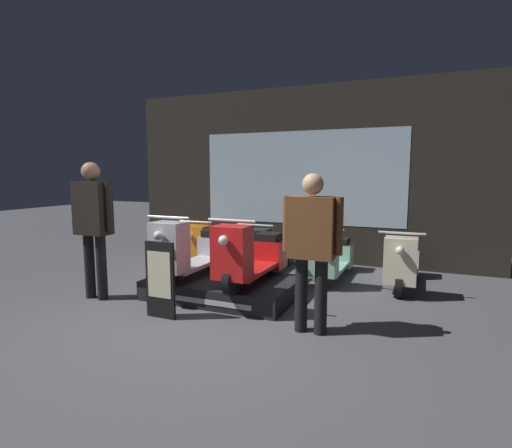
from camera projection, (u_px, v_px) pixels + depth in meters
name	position (u px, v px, depth m)	size (l,w,h in m)	color
ground_plane	(199.00, 328.00, 4.25)	(30.00, 30.00, 0.00)	#4C4C51
shop_wall_back	(300.00, 175.00, 7.39)	(6.87, 0.09, 3.20)	#28231E
display_platform	(223.00, 287.00, 5.31)	(1.90, 1.17, 0.25)	black
scooter_display_left	(194.00, 250.00, 5.39)	(0.59, 1.63, 0.88)	black
scooter_display_right	(252.00, 256.00, 5.06)	(0.59, 1.63, 0.88)	black
scooter_backrow_0	(213.00, 247.00, 6.98)	(0.59, 1.63, 0.88)	black
scooter_backrow_1	(269.00, 252.00, 6.58)	(0.59, 1.63, 0.88)	black
scooter_backrow_2	(331.00, 257.00, 6.17)	(0.59, 1.63, 0.88)	black
scooter_backrow_3	(402.00, 263.00, 5.77)	(0.59, 1.63, 0.88)	black
person_left_browsing	(93.00, 218.00, 5.12)	(0.62, 0.26, 1.77)	black
person_right_browsing	(312.00, 240.00, 4.01)	(0.62, 0.26, 1.63)	black
price_sign_board	(160.00, 280.00, 4.49)	(0.37, 0.04, 0.88)	black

